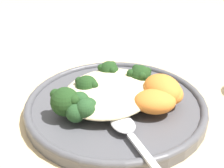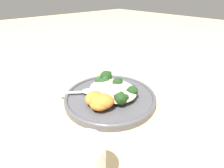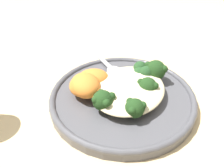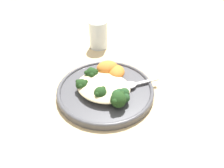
% 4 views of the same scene
% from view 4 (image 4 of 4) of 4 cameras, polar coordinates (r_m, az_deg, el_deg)
% --- Properties ---
extents(ground_plane, '(4.00, 4.00, 0.00)m').
position_cam_4_polar(ground_plane, '(0.65, -1.78, -1.44)').
color(ground_plane, '#D6B784').
extents(plate, '(0.28, 0.28, 0.02)m').
position_cam_4_polar(plate, '(0.63, -1.71, -1.61)').
color(plate, '#4C4C51').
rests_on(plate, ground_plane).
extents(quinoa_mound, '(0.16, 0.13, 0.02)m').
position_cam_4_polar(quinoa_mound, '(0.61, -2.29, -0.63)').
color(quinoa_mound, beige).
rests_on(quinoa_mound, plate).
extents(broccoli_stalk_0, '(0.11, 0.04, 0.04)m').
position_cam_4_polar(broccoli_stalk_0, '(0.64, -4.77, 2.26)').
color(broccoli_stalk_0, '#8EB25B').
rests_on(broccoli_stalk_0, plate).
extents(broccoli_stalk_1, '(0.10, 0.08, 0.03)m').
position_cam_4_polar(broccoli_stalk_1, '(0.61, -6.77, -0.27)').
color(broccoli_stalk_1, '#8EB25B').
rests_on(broccoli_stalk_1, plate).
extents(broccoli_stalk_2, '(0.03, 0.08, 0.03)m').
position_cam_4_polar(broccoli_stalk_2, '(0.59, -2.69, -2.16)').
color(broccoli_stalk_2, '#8EB25B').
rests_on(broccoli_stalk_2, plate).
extents(broccoli_stalk_3, '(0.09, 0.09, 0.04)m').
position_cam_4_polar(broccoli_stalk_3, '(0.57, 1.36, -3.60)').
color(broccoli_stalk_3, '#8EB25B').
rests_on(broccoli_stalk_3, plate).
extents(sweet_potato_chunk_0, '(0.07, 0.08, 0.03)m').
position_cam_4_polar(sweet_potato_chunk_0, '(0.66, 1.19, 3.19)').
color(sweet_potato_chunk_0, orange).
rests_on(sweet_potato_chunk_0, plate).
extents(sweet_potato_chunk_1, '(0.08, 0.08, 0.04)m').
position_cam_4_polar(sweet_potato_chunk_1, '(0.67, -1.25, 4.27)').
color(sweet_potato_chunk_1, orange).
rests_on(sweet_potato_chunk_1, plate).
extents(sweet_potato_chunk_2, '(0.07, 0.07, 0.03)m').
position_cam_4_polar(sweet_potato_chunk_2, '(0.68, -0.92, 4.43)').
color(sweet_potato_chunk_2, orange).
rests_on(sweet_potato_chunk_2, plate).
extents(sweet_potato_chunk_3, '(0.05, 0.06, 0.04)m').
position_cam_4_polar(sweet_potato_chunk_3, '(0.67, -1.26, 4.23)').
color(sweet_potato_chunk_3, orange).
rests_on(sweet_potato_chunk_3, plate).
extents(kale_tuft, '(0.05, 0.05, 0.03)m').
position_cam_4_polar(kale_tuft, '(0.58, 2.39, -3.05)').
color(kale_tuft, '#234723').
rests_on(kale_tuft, plate).
extents(spoon, '(0.08, 0.11, 0.01)m').
position_cam_4_polar(spoon, '(0.63, 5.34, -0.10)').
color(spoon, silver).
rests_on(spoon, plate).
extents(water_glass, '(0.07, 0.07, 0.10)m').
position_cam_4_polar(water_glass, '(0.84, -3.59, 12.77)').
color(water_glass, silver).
rests_on(water_glass, ground_plane).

